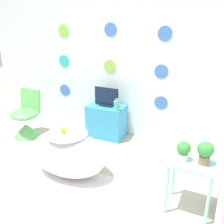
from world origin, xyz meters
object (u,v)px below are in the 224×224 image
object	(u,v)px
vase	(117,105)
bathtub	(68,153)
tv	(106,98)
potted_plant_left	(183,150)
chair	(26,121)
potted_plant_right	(205,152)

from	to	relation	value
vase	bathtub	bearing A→B (deg)	-100.07
tv	potted_plant_left	xyz separation A→B (m)	(1.42, -1.18, 0.01)
bathtub	chair	xyz separation A→B (m)	(-1.25, 0.62, -0.03)
chair	potted_plant_left	xyz separation A→B (m)	(2.62, -0.63, 0.42)
tv	potted_plant_left	bearing A→B (deg)	-39.69
vase	potted_plant_left	world-z (taller)	potted_plant_left
bathtub	potted_plant_right	xyz separation A→B (m)	(1.58, -0.00, 0.41)
bathtub	potted_plant_right	bearing A→B (deg)	-0.07
potted_plant_right	bathtub	bearing A→B (deg)	179.93
chair	potted_plant_right	world-z (taller)	potted_plant_right
tv	potted_plant_left	distance (m)	1.85
vase	potted_plant_right	world-z (taller)	potted_plant_right
bathtub	vase	xyz separation A→B (m)	(0.19, 1.04, 0.32)
vase	potted_plant_left	distance (m)	1.59
chair	tv	bearing A→B (deg)	24.74
tv	potted_plant_left	world-z (taller)	tv
bathtub	chair	size ratio (longest dim) A/B	1.33
bathtub	potted_plant_left	bearing A→B (deg)	-0.63
chair	vase	xyz separation A→B (m)	(1.43, 0.43, 0.36)
bathtub	potted_plant_left	xyz separation A→B (m)	(1.38, -0.02, 0.38)
potted_plant_left	potted_plant_right	distance (m)	0.20
tv	potted_plant_left	size ratio (longest dim) A/B	2.01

